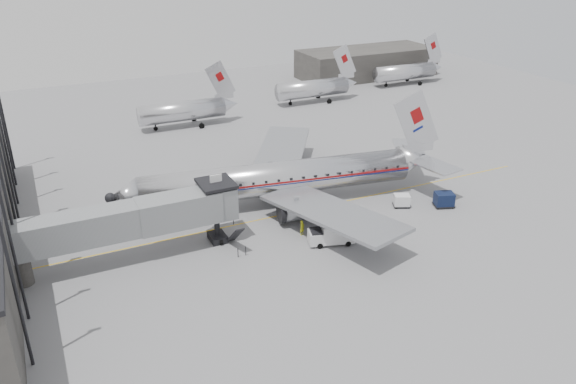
{
  "coord_description": "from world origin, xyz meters",
  "views": [
    {
      "loc": [
        -24.53,
        -44.89,
        28.45
      ],
      "look_at": [
        -0.65,
        4.96,
        3.2
      ],
      "focal_mm": 35.0,
      "sensor_mm": 36.0,
      "label": 1
    }
  ],
  "objects_px": {
    "service_van": "(332,234)",
    "ramp_worker": "(302,228)",
    "airliner": "(284,178)",
    "baggage_cart_navy": "(444,199)",
    "baggage_cart_white": "(402,200)"
  },
  "relations": [
    {
      "from": "ramp_worker",
      "to": "baggage_cart_white",
      "type": "bearing_deg",
      "value": -17.73
    },
    {
      "from": "airliner",
      "to": "baggage_cart_white",
      "type": "distance_m",
      "value": 13.76
    },
    {
      "from": "baggage_cart_white",
      "to": "service_van",
      "type": "bearing_deg",
      "value": -136.21
    },
    {
      "from": "service_van",
      "to": "airliner",
      "type": "bearing_deg",
      "value": 107.21
    },
    {
      "from": "service_van",
      "to": "baggage_cart_navy",
      "type": "bearing_deg",
      "value": 23.04
    },
    {
      "from": "ramp_worker",
      "to": "airliner",
      "type": "bearing_deg",
      "value": 55.53
    },
    {
      "from": "airliner",
      "to": "service_van",
      "type": "height_order",
      "value": "airliner"
    },
    {
      "from": "baggage_cart_navy",
      "to": "baggage_cart_white",
      "type": "distance_m",
      "value": 4.86
    },
    {
      "from": "baggage_cart_navy",
      "to": "baggage_cart_white",
      "type": "xyz_separation_m",
      "value": [
        -4.38,
        2.11,
        -0.14
      ]
    },
    {
      "from": "service_van",
      "to": "ramp_worker",
      "type": "bearing_deg",
      "value": 139.21
    },
    {
      "from": "airliner",
      "to": "service_van",
      "type": "bearing_deg",
      "value": -80.09
    },
    {
      "from": "airliner",
      "to": "baggage_cart_navy",
      "type": "relative_size",
      "value": 14.84
    },
    {
      "from": "baggage_cart_navy",
      "to": "baggage_cart_white",
      "type": "bearing_deg",
      "value": 174.08
    },
    {
      "from": "baggage_cart_white",
      "to": "airliner",
      "type": "bearing_deg",
      "value": 174.2
    },
    {
      "from": "baggage_cart_white",
      "to": "ramp_worker",
      "type": "bearing_deg",
      "value": -150.79
    }
  ]
}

